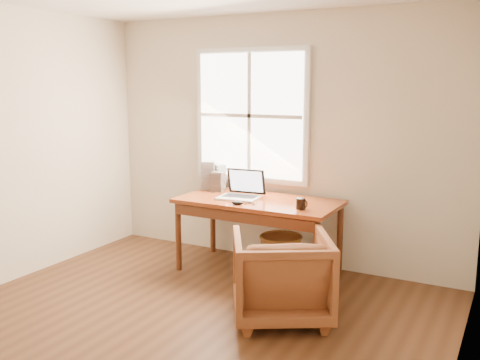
% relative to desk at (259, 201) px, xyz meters
% --- Properties ---
extents(room_shell, '(4.04, 4.54, 2.64)m').
position_rel_desk_xyz_m(room_shell, '(-0.02, -1.64, 0.59)').
color(room_shell, '#4E2F1B').
rests_on(room_shell, ground).
extents(desk, '(1.60, 0.80, 0.04)m').
position_rel_desk_xyz_m(desk, '(0.00, 0.00, 0.00)').
color(desk, brown).
rests_on(desk, room_shell).
extents(armchair, '(1.05, 1.06, 0.71)m').
position_rel_desk_xyz_m(armchair, '(0.65, -0.89, -0.37)').
color(armchair, brown).
rests_on(armchair, room_shell).
extents(wicker_stool, '(0.53, 0.53, 0.40)m').
position_rel_desk_xyz_m(wicker_stool, '(0.25, -0.00, -0.53)').
color(wicker_stool, brown).
rests_on(wicker_stool, room_shell).
extents(laptop, '(0.41, 0.43, 0.28)m').
position_rel_desk_xyz_m(laptop, '(-0.19, -0.08, 0.16)').
color(laptop, silver).
rests_on(laptop, desk).
extents(mouse, '(0.13, 0.10, 0.04)m').
position_rel_desk_xyz_m(mouse, '(-0.08, -0.30, 0.04)').
color(mouse, black).
rests_on(mouse, desk).
extents(coffee_mug, '(0.10, 0.10, 0.10)m').
position_rel_desk_xyz_m(coffee_mug, '(0.52, -0.17, 0.07)').
color(coffee_mug, black).
rests_on(coffee_mug, desk).
extents(cd_stack_a, '(0.17, 0.16, 0.27)m').
position_rel_desk_xyz_m(cd_stack_a, '(-0.65, 0.30, 0.16)').
color(cd_stack_a, '#A9AEB4').
rests_on(cd_stack_a, desk).
extents(cd_stack_b, '(0.14, 0.13, 0.21)m').
position_rel_desk_xyz_m(cd_stack_b, '(-0.57, 0.17, 0.12)').
color(cd_stack_b, '#26262C').
rests_on(cd_stack_b, desk).
extents(cd_stack_c, '(0.18, 0.17, 0.31)m').
position_rel_desk_xyz_m(cd_stack_c, '(-0.70, 0.19, 0.18)').
color(cd_stack_c, '#AAABB8').
rests_on(cd_stack_c, desk).
extents(cd_stack_d, '(0.15, 0.14, 0.19)m').
position_rel_desk_xyz_m(cd_stack_d, '(-0.38, 0.36, 0.11)').
color(cd_stack_d, silver).
rests_on(cd_stack_d, desk).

